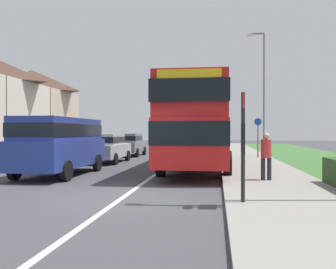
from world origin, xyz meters
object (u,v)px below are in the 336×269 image
double_decker_bus (198,122)px  pedestrian_at_stop (266,154)px  parked_van_blue (60,141)px  parked_car_grey (129,144)px  street_lamp_mid (262,87)px  cycle_route_sign (258,136)px  bus_stop_sign (243,139)px  parked_car_silver (106,147)px

double_decker_bus → pedestrian_at_stop: double_decker_bus is taller
parked_van_blue → parked_car_grey: size_ratio=1.32×
double_decker_bus → street_lamp_mid: bearing=64.5°
parked_van_blue → cycle_route_sign: 12.49m
parked_van_blue → bus_stop_sign: 8.39m
pedestrian_at_stop → parked_car_grey: bearing=121.8°
parked_car_grey → bus_stop_sign: (6.67, -16.27, 0.68)m
parked_car_grey → pedestrian_at_stop: pedestrian_at_stop is taller
parked_van_blue → cycle_route_sign: (8.57, 9.09, 0.10)m
parked_van_blue → parked_car_silver: 5.75m
parked_car_silver → pedestrian_at_stop: pedestrian_at_stop is taller
parked_van_blue → bus_stop_sign: size_ratio=2.02×
parked_van_blue → bus_stop_sign: bearing=-37.5°
parked_van_blue → parked_car_grey: 11.18m
parked_car_grey → bus_stop_sign: bearing=-67.7°
pedestrian_at_stop → cycle_route_sign: bearing=85.1°
parked_van_blue → parked_car_silver: bearing=89.4°
double_decker_bus → parked_car_silver: 5.92m
bus_stop_sign → pedestrian_at_stop: bearing=75.1°
double_decker_bus → street_lamp_mid: (3.88, 8.13, 2.55)m
parked_car_silver → parked_car_grey: 5.43m
parked_van_blue → parked_car_silver: parked_van_blue is taller
bus_stop_sign → street_lamp_mid: bearing=81.5°
parked_car_silver → bus_stop_sign: (6.59, -10.84, 0.67)m
bus_stop_sign → parked_van_blue: bearing=142.5°
parked_car_grey → parked_van_blue: bearing=-89.9°
parked_van_blue → parked_car_grey: bearing=90.1°
double_decker_bus → parked_car_grey: double_decker_bus is taller
double_decker_bus → parked_van_blue: size_ratio=2.09×
parked_car_grey → street_lamp_mid: 9.88m
parked_van_blue → street_lamp_mid: bearing=51.0°
bus_stop_sign → street_lamp_mid: (2.44, 16.35, 3.15)m
double_decker_bus → bus_stop_sign: (1.44, -8.22, -0.60)m
parked_van_blue → cycle_route_sign: bearing=46.7°
parked_car_silver → parked_van_blue: bearing=-90.6°
parked_car_grey → pedestrian_at_stop: bearing=-58.2°
parked_car_silver → parked_car_grey: (-0.08, 5.43, -0.01)m
parked_van_blue → bus_stop_sign: (6.66, -5.10, 0.22)m
bus_stop_sign → cycle_route_sign: 14.32m
parked_van_blue → parked_car_grey: (-0.02, 11.17, -0.46)m
parked_van_blue → street_lamp_mid: 14.85m
bus_stop_sign → parked_car_grey: bearing=112.3°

